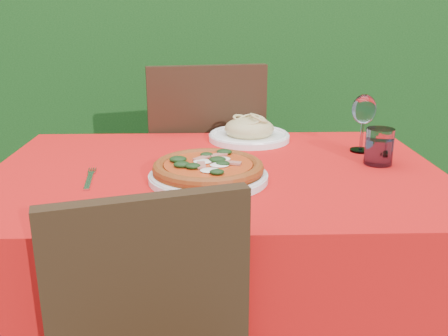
{
  "coord_description": "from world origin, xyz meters",
  "views": [
    {
      "loc": [
        -0.02,
        -1.33,
        1.18
      ],
      "look_at": [
        0.02,
        -0.05,
        0.77
      ],
      "focal_mm": 40.0,
      "sensor_mm": 36.0,
      "label": 1
    }
  ],
  "objects_px": {
    "chair_far": "(204,167)",
    "water_glass": "(379,148)",
    "fork": "(89,181)",
    "pasta_plate": "(249,132)",
    "pizza_plate": "(208,170)",
    "wine_glass": "(364,112)"
  },
  "relations": [
    {
      "from": "chair_far",
      "to": "water_glass",
      "type": "height_order",
      "value": "chair_far"
    },
    {
      "from": "fork",
      "to": "pasta_plate",
      "type": "bearing_deg",
      "value": 35.4
    },
    {
      "from": "chair_far",
      "to": "pizza_plate",
      "type": "bearing_deg",
      "value": 82.03
    },
    {
      "from": "chair_far",
      "to": "pizza_plate",
      "type": "distance_m",
      "value": 0.73
    },
    {
      "from": "pasta_plate",
      "to": "fork",
      "type": "xyz_separation_m",
      "value": [
        -0.45,
        -0.42,
        -0.03
      ]
    },
    {
      "from": "fork",
      "to": "wine_glass",
      "type": "bearing_deg",
      "value": 11.16
    },
    {
      "from": "chair_far",
      "to": "wine_glass",
      "type": "height_order",
      "value": "chair_far"
    },
    {
      "from": "water_glass",
      "to": "pizza_plate",
      "type": "bearing_deg",
      "value": -165.47
    },
    {
      "from": "pasta_plate",
      "to": "water_glass",
      "type": "bearing_deg",
      "value": -39.44
    },
    {
      "from": "pizza_plate",
      "to": "fork",
      "type": "xyz_separation_m",
      "value": [
        -0.31,
        -0.0,
        -0.02
      ]
    },
    {
      "from": "pizza_plate",
      "to": "pasta_plate",
      "type": "relative_size",
      "value": 1.36
    },
    {
      "from": "pasta_plate",
      "to": "wine_glass",
      "type": "xyz_separation_m",
      "value": [
        0.34,
        -0.15,
        0.1
      ]
    },
    {
      "from": "pasta_plate",
      "to": "wine_glass",
      "type": "distance_m",
      "value": 0.39
    },
    {
      "from": "pasta_plate",
      "to": "water_glass",
      "type": "height_order",
      "value": "water_glass"
    },
    {
      "from": "water_glass",
      "to": "fork",
      "type": "height_order",
      "value": "water_glass"
    },
    {
      "from": "chair_far",
      "to": "pasta_plate",
      "type": "xyz_separation_m",
      "value": [
        0.16,
        -0.29,
        0.21
      ]
    },
    {
      "from": "wine_glass",
      "to": "fork",
      "type": "xyz_separation_m",
      "value": [
        -0.79,
        -0.27,
        -0.12
      ]
    },
    {
      "from": "fork",
      "to": "chair_far",
      "type": "bearing_deg",
      "value": 60.12
    },
    {
      "from": "water_glass",
      "to": "fork",
      "type": "xyz_separation_m",
      "value": [
        -0.8,
        -0.13,
        -0.04
      ]
    },
    {
      "from": "pasta_plate",
      "to": "water_glass",
      "type": "xyz_separation_m",
      "value": [
        0.35,
        -0.29,
        0.02
      ]
    },
    {
      "from": "pizza_plate",
      "to": "water_glass",
      "type": "bearing_deg",
      "value": 14.53
    },
    {
      "from": "pizza_plate",
      "to": "wine_glass",
      "type": "distance_m",
      "value": 0.56
    }
  ]
}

